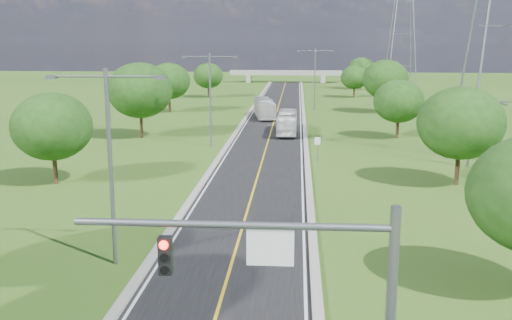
% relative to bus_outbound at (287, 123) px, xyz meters
% --- Properties ---
extents(ground, '(260.00, 260.00, 0.00)m').
position_rel_bus_outbound_xyz_m(ground, '(-2.06, 5.98, -1.42)').
color(ground, '#305B19').
rests_on(ground, ground).
extents(road, '(8.00, 150.00, 0.06)m').
position_rel_bus_outbound_xyz_m(road, '(-2.06, 11.98, -1.39)').
color(road, black).
rests_on(road, ground).
extents(curb_left, '(0.50, 150.00, 0.22)m').
position_rel_bus_outbound_xyz_m(curb_left, '(-6.31, 11.98, -1.31)').
color(curb_left, gray).
rests_on(curb_left, ground).
extents(curb_right, '(0.50, 150.00, 0.22)m').
position_rel_bus_outbound_xyz_m(curb_right, '(2.19, 11.98, -1.31)').
color(curb_right, gray).
rests_on(curb_right, ground).
extents(signal_mast, '(8.54, 0.33, 7.20)m').
position_rel_bus_outbound_xyz_m(signal_mast, '(1.63, -55.02, 3.49)').
color(signal_mast, slate).
rests_on(signal_mast, ground).
extents(speed_limit_sign, '(0.55, 0.09, 2.40)m').
position_rel_bus_outbound_xyz_m(speed_limit_sign, '(3.14, -16.03, 0.18)').
color(speed_limit_sign, slate).
rests_on(speed_limit_sign, ground).
extents(overpass, '(30.00, 3.00, 3.20)m').
position_rel_bus_outbound_xyz_m(overpass, '(-2.06, 85.98, 1.00)').
color(overpass, gray).
rests_on(overpass, ground).
extents(streetlight_near_left, '(5.90, 0.25, 10.00)m').
position_rel_bus_outbound_xyz_m(streetlight_near_left, '(-8.06, -42.02, 4.53)').
color(streetlight_near_left, slate).
rests_on(streetlight_near_left, ground).
extents(streetlight_mid_left, '(5.90, 0.25, 10.00)m').
position_rel_bus_outbound_xyz_m(streetlight_mid_left, '(-8.06, -9.02, 4.53)').
color(streetlight_mid_left, slate).
rests_on(streetlight_mid_left, ground).
extents(streetlight_far_right, '(5.90, 0.25, 10.00)m').
position_rel_bus_outbound_xyz_m(streetlight_far_right, '(3.94, 23.98, 4.53)').
color(streetlight_far_right, slate).
rests_on(streetlight_far_right, ground).
extents(power_tower_near, '(9.00, 6.40, 28.00)m').
position_rel_bus_outbound_xyz_m(power_tower_near, '(19.94, -14.02, 12.59)').
color(power_tower_near, slate).
rests_on(power_tower_near, ground).
extents(power_tower_far, '(9.00, 6.40, 28.00)m').
position_rel_bus_outbound_xyz_m(power_tower_far, '(23.94, 60.98, 12.59)').
color(power_tower_far, slate).
rests_on(power_tower_far, ground).
extents(tree_lb, '(6.30, 6.30, 7.33)m').
position_rel_bus_outbound_xyz_m(tree_lb, '(-18.06, -26.02, 3.23)').
color(tree_lb, black).
rests_on(tree_lb, ground).
extents(tree_lc, '(7.56, 7.56, 8.79)m').
position_rel_bus_outbound_xyz_m(tree_lc, '(-17.06, -4.02, 4.16)').
color(tree_lc, black).
rests_on(tree_lc, ground).
extents(tree_ld, '(6.72, 6.72, 7.82)m').
position_rel_bus_outbound_xyz_m(tree_ld, '(-19.06, 19.98, 3.54)').
color(tree_ld, black).
rests_on(tree_ld, ground).
extents(tree_le, '(5.88, 5.88, 6.84)m').
position_rel_bus_outbound_xyz_m(tree_le, '(-16.56, 43.98, 2.92)').
color(tree_le, black).
rests_on(tree_le, ground).
extents(tree_rb, '(6.72, 6.72, 7.82)m').
position_rel_bus_outbound_xyz_m(tree_rb, '(13.94, -24.02, 3.54)').
color(tree_rb, black).
rests_on(tree_rb, ground).
extents(tree_rc, '(5.88, 5.88, 6.84)m').
position_rel_bus_outbound_xyz_m(tree_rc, '(12.94, -2.02, 2.92)').
color(tree_rc, black).
rests_on(tree_rc, ground).
extents(tree_rd, '(7.14, 7.14, 8.30)m').
position_rel_bus_outbound_xyz_m(tree_rd, '(14.94, 21.98, 3.85)').
color(tree_rd, black).
rests_on(tree_rd, ground).
extents(tree_re, '(5.46, 5.46, 6.35)m').
position_rel_bus_outbound_xyz_m(tree_re, '(12.44, 45.98, 2.61)').
color(tree_re, black).
rests_on(tree_re, ground).
extents(tree_rf, '(6.30, 6.30, 7.33)m').
position_rel_bus_outbound_xyz_m(tree_rf, '(15.94, 65.98, 3.23)').
color(tree_rf, black).
rests_on(tree_rf, ground).
extents(bus_outbound, '(2.34, 9.75, 2.71)m').
position_rel_bus_outbound_xyz_m(bus_outbound, '(0.00, 0.00, 0.00)').
color(bus_outbound, white).
rests_on(bus_outbound, road).
extents(bus_inbound, '(3.84, 10.33, 2.81)m').
position_rel_bus_outbound_xyz_m(bus_inbound, '(-3.60, 14.24, 0.05)').
color(bus_inbound, silver).
rests_on(bus_inbound, road).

